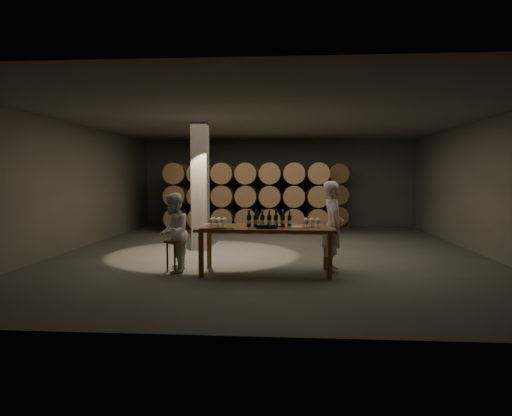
# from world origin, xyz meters

# --- Properties ---
(room) EXTENTS (12.00, 12.00, 12.00)m
(room) POSITION_xyz_m (-1.80, 0.20, 1.60)
(room) COLOR #4A4846
(room) RESTS_ON ground
(tasting_table) EXTENTS (2.60, 1.10, 0.90)m
(tasting_table) POSITION_xyz_m (0.00, -2.50, 0.80)
(tasting_table) COLOR brown
(tasting_table) RESTS_ON ground
(barrel_stack_back) EXTENTS (6.26, 0.95, 2.31)m
(barrel_stack_back) POSITION_xyz_m (-0.57, 5.20, 1.20)
(barrel_stack_back) COLOR #55361D
(barrel_stack_back) RESTS_ON ground
(barrel_stack_front) EXTENTS (5.48, 0.95, 2.31)m
(barrel_stack_front) POSITION_xyz_m (-0.96, 3.80, 1.20)
(barrel_stack_front) COLOR #55361D
(barrel_stack_front) RESTS_ON ground
(bottle_cluster) EXTENTS (0.86, 0.23, 0.32)m
(bottle_cluster) POSITION_xyz_m (0.06, -2.48, 1.01)
(bottle_cluster) COLOR black
(bottle_cluster) RESTS_ON tasting_table
(lying_bottles) EXTENTS (0.47, 0.08, 0.08)m
(lying_bottles) POSITION_xyz_m (0.04, -2.81, 0.94)
(lying_bottles) COLOR black
(lying_bottles) RESTS_ON tasting_table
(glass_cluster_left) EXTENTS (0.31, 0.42, 0.17)m
(glass_cluster_left) POSITION_xyz_m (-0.92, -2.60, 1.03)
(glass_cluster_left) COLOR silver
(glass_cluster_left) RESTS_ON tasting_table
(glass_cluster_right) EXTENTS (0.30, 0.30, 0.17)m
(glass_cluster_right) POSITION_xyz_m (0.87, -2.53, 1.02)
(glass_cluster_right) COLOR silver
(glass_cluster_right) RESTS_ON tasting_table
(plate) EXTENTS (0.28, 0.28, 0.02)m
(plate) POSITION_xyz_m (0.56, -2.59, 0.91)
(plate) COLOR white
(plate) RESTS_ON tasting_table
(notebook_near) EXTENTS (0.29, 0.25, 0.03)m
(notebook_near) POSITION_xyz_m (-0.84, -2.89, 0.92)
(notebook_near) COLOR brown
(notebook_near) RESTS_ON tasting_table
(notebook_corner) EXTENTS (0.29, 0.35, 0.03)m
(notebook_corner) POSITION_xyz_m (-1.08, -2.95, 0.91)
(notebook_corner) COLOR brown
(notebook_corner) RESTS_ON tasting_table
(pen) EXTENTS (0.15, 0.06, 0.01)m
(pen) POSITION_xyz_m (-0.64, -2.95, 0.91)
(pen) COLOR black
(pen) RESTS_ON tasting_table
(stool) EXTENTS (0.38, 0.38, 0.63)m
(stool) POSITION_xyz_m (-1.79, -2.56, 0.52)
(stool) COLOR #55361D
(stool) RESTS_ON ground
(person_man) EXTENTS (0.42, 0.65, 1.77)m
(person_man) POSITION_xyz_m (1.30, -2.19, 0.89)
(person_man) COLOR silver
(person_man) RESTS_ON ground
(person_woman) EXTENTS (0.69, 0.83, 1.55)m
(person_woman) POSITION_xyz_m (-1.80, -2.54, 0.77)
(person_woman) COLOR white
(person_woman) RESTS_ON ground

